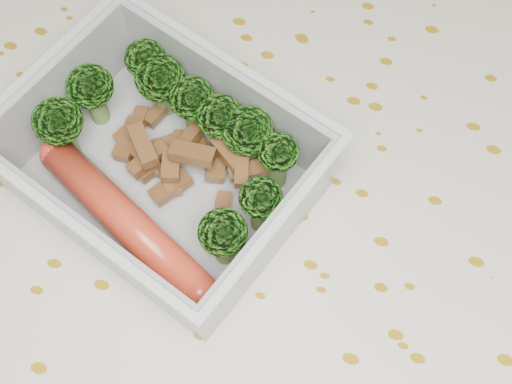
# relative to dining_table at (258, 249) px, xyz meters

# --- Properties ---
(dining_table) EXTENTS (1.40, 0.90, 0.75)m
(dining_table) POSITION_rel_dining_table_xyz_m (0.00, 0.00, 0.00)
(dining_table) COLOR brown
(dining_table) RESTS_ON ground
(tablecloth) EXTENTS (1.46, 0.96, 0.19)m
(tablecloth) POSITION_rel_dining_table_xyz_m (0.00, 0.00, 0.05)
(tablecloth) COLOR silver
(tablecloth) RESTS_ON dining_table
(lunch_container) EXTENTS (0.21, 0.19, 0.06)m
(lunch_container) POSITION_rel_dining_table_xyz_m (-0.06, -0.01, 0.11)
(lunch_container) COLOR #B9BEC1
(lunch_container) RESTS_ON tablecloth
(broccoli_florets) EXTENTS (0.16, 0.13, 0.05)m
(broccoli_florets) POSITION_rel_dining_table_xyz_m (-0.05, 0.02, 0.13)
(broccoli_florets) COLOR #608C3F
(broccoli_florets) RESTS_ON lunch_container
(meat_pile) EXTENTS (0.11, 0.08, 0.03)m
(meat_pile) POSITION_rel_dining_table_xyz_m (-0.06, 0.01, 0.11)
(meat_pile) COLOR brown
(meat_pile) RESTS_ON lunch_container
(sausage) EXTENTS (0.14, 0.08, 0.02)m
(sausage) POSITION_rel_dining_table_xyz_m (-0.07, -0.04, 0.11)
(sausage) COLOR red
(sausage) RESTS_ON lunch_container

